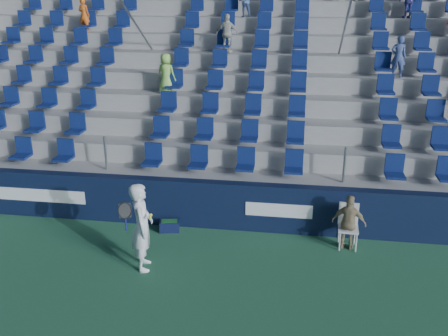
% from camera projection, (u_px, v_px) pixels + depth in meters
% --- Properties ---
extents(ground, '(70.00, 70.00, 0.00)m').
position_uv_depth(ground, '(192.00, 300.00, 9.58)').
color(ground, '#2C6744').
rests_on(ground, ground).
extents(sponsor_wall, '(24.00, 0.32, 1.20)m').
position_uv_depth(sponsor_wall, '(218.00, 205.00, 12.30)').
color(sponsor_wall, '#0D1732').
rests_on(sponsor_wall, ground).
extents(grandstand, '(24.00, 8.17, 6.63)m').
position_uv_depth(grandstand, '(243.00, 100.00, 16.51)').
color(grandstand, '#9B9B96').
rests_on(grandstand, ground).
extents(tennis_player, '(0.71, 0.79, 1.92)m').
position_uv_depth(tennis_player, '(142.00, 227.00, 10.37)').
color(tennis_player, white).
rests_on(tennis_player, ground).
extents(line_judge_chair, '(0.47, 0.48, 1.03)m').
position_uv_depth(line_judge_chair, '(348.00, 222.00, 11.41)').
color(line_judge_chair, white).
rests_on(line_judge_chair, ground).
extents(line_judge, '(0.82, 0.48, 1.30)m').
position_uv_depth(line_judge, '(349.00, 223.00, 11.24)').
color(line_judge, tan).
rests_on(line_judge, ground).
extents(ball_bin, '(0.52, 0.40, 0.27)m').
position_uv_depth(ball_bin, '(169.00, 225.00, 12.25)').
color(ball_bin, '#0F1638').
rests_on(ball_bin, ground).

